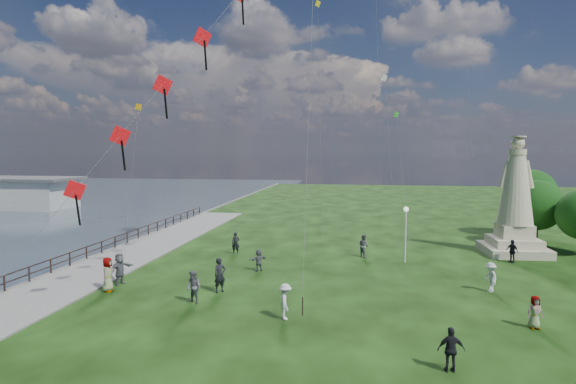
% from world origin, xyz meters
% --- Properties ---
extents(waterfront, '(200.00, 200.00, 1.51)m').
position_xyz_m(waterfront, '(-15.24, 8.99, -0.06)').
color(waterfront, '#2F3B46').
rests_on(waterfront, ground).
extents(statue, '(4.65, 4.65, 8.96)m').
position_xyz_m(statue, '(14.68, 19.10, 3.39)').
color(statue, '#B6AE8A').
rests_on(statue, ground).
extents(lamppost, '(0.37, 0.37, 3.96)m').
position_xyz_m(lamppost, '(6.26, 14.92, 2.86)').
color(lamppost, silver).
rests_on(lamppost, ground).
extents(tree_row, '(6.12, 12.05, 6.16)m').
position_xyz_m(tree_row, '(18.35, 23.98, 3.50)').
color(tree_row, '#382314').
rests_on(tree_row, ground).
extents(person_0, '(0.82, 0.83, 1.93)m').
position_xyz_m(person_0, '(-4.54, 6.06, 0.97)').
color(person_0, black).
rests_on(person_0, ground).
extents(person_1, '(0.97, 0.80, 1.71)m').
position_xyz_m(person_1, '(-5.30, 3.92, 0.86)').
color(person_1, '#595960').
rests_on(person_1, ground).
extents(person_2, '(0.84, 1.20, 1.69)m').
position_xyz_m(person_2, '(-0.24, 2.39, 0.84)').
color(person_2, silver).
rests_on(person_2, ground).
extents(person_3, '(1.00, 0.57, 1.64)m').
position_xyz_m(person_3, '(6.50, -1.98, 0.82)').
color(person_3, black).
rests_on(person_3, ground).
extents(person_4, '(0.80, 0.59, 1.48)m').
position_xyz_m(person_4, '(10.92, 2.97, 0.74)').
color(person_4, '#595960').
rests_on(person_4, ground).
extents(person_5, '(1.29, 1.90, 1.88)m').
position_xyz_m(person_5, '(-10.81, 6.58, 0.94)').
color(person_5, '#595960').
rests_on(person_5, ground).
extents(person_6, '(0.67, 0.50, 1.66)m').
position_xyz_m(person_6, '(-6.28, 15.76, 0.83)').
color(person_6, black).
rests_on(person_6, ground).
extents(person_7, '(0.92, 0.95, 1.69)m').
position_xyz_m(person_7, '(3.36, 16.24, 0.84)').
color(person_7, '#595960').
rests_on(person_7, ground).
extents(person_8, '(0.82, 1.18, 1.66)m').
position_xyz_m(person_8, '(10.40, 8.51, 0.83)').
color(person_8, silver).
rests_on(person_8, ground).
extents(person_9, '(0.95, 1.06, 1.62)m').
position_xyz_m(person_9, '(13.71, 16.13, 0.81)').
color(person_9, black).
rests_on(person_9, ground).
extents(person_10, '(0.70, 1.02, 1.94)m').
position_xyz_m(person_10, '(-10.79, 5.20, 0.97)').
color(person_10, '#595960').
rests_on(person_10, ground).
extents(person_11, '(1.34, 1.38, 1.45)m').
position_xyz_m(person_11, '(-3.42, 10.99, 0.72)').
color(person_11, '#595960').
rests_on(person_11, ground).
extents(red_kite_train, '(12.23, 9.35, 19.47)m').
position_xyz_m(red_kite_train, '(-6.12, 4.61, 12.08)').
color(red_kite_train, black).
rests_on(red_kite_train, ground).
extents(small_kites, '(28.03, 15.44, 29.34)m').
position_xyz_m(small_kites, '(2.45, 23.88, 14.93)').
color(small_kites, silver).
rests_on(small_kites, ground).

